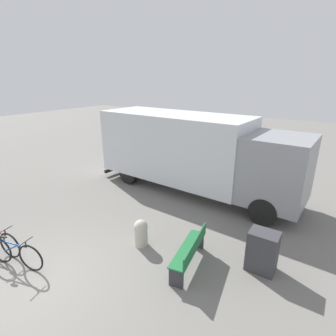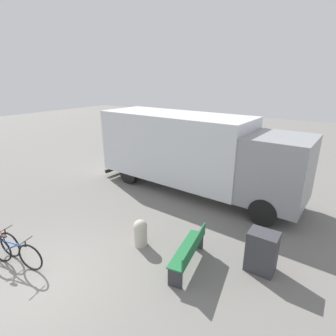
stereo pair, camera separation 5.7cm
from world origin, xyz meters
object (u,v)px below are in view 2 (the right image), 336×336
delivery_truck (192,150)px  bollard_near_bench (140,232)px  park_bench (190,250)px  utility_box (262,252)px  bicycle_middle (15,252)px

delivery_truck → bollard_near_bench: size_ratio=10.83×
delivery_truck → bollard_near_bench: delivery_truck is taller
park_bench → utility_box: utility_box is taller
park_bench → delivery_truck: bearing=18.7°
bicycle_middle → park_bench: bearing=18.8°
bicycle_middle → delivery_truck: bearing=63.9°
delivery_truck → bollard_near_bench: 4.46m
park_bench → bicycle_middle: (-3.59, -2.42, -0.09)m
delivery_truck → utility_box: delivery_truck is taller
delivery_truck → bicycle_middle: delivery_truck is taller
delivery_truck → utility_box: bearing=-38.8°
delivery_truck → park_bench: 4.95m
bicycle_middle → bollard_near_bench: bearing=34.8°
bollard_near_bench → utility_box: (3.06, 0.88, 0.10)m
park_bench → utility_box: 1.72m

